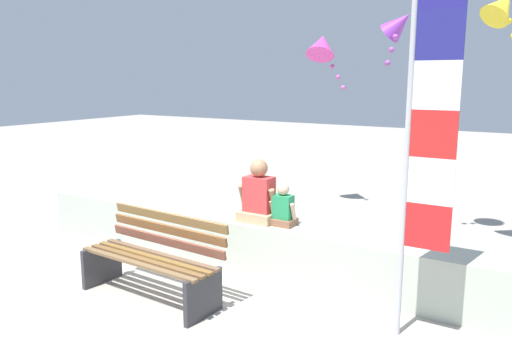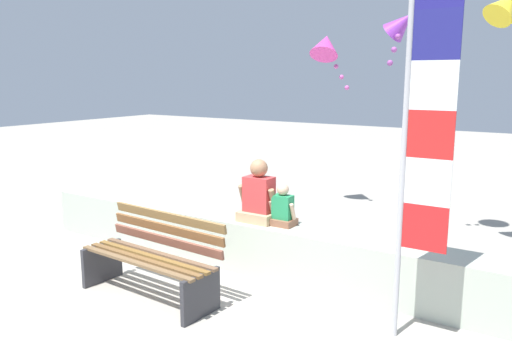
{
  "view_description": "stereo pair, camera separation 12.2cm",
  "coord_description": "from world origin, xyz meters",
  "px_view_note": "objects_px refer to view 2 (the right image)",
  "views": [
    {
      "loc": [
        3.33,
        -3.9,
        2.34
      ],
      "look_at": [
        0.2,
        1.2,
        1.22
      ],
      "focal_mm": 35.75,
      "sensor_mm": 36.0,
      "label": 1
    },
    {
      "loc": [
        3.44,
        -3.84,
        2.34
      ],
      "look_at": [
        0.2,
        1.2,
        1.22
      ],
      "focal_mm": 35.75,
      "sensor_mm": 36.0,
      "label": 2
    }
  ],
  "objects_px": {
    "park_bench": "(153,258)",
    "person_adult": "(259,197)",
    "flag_banner": "(422,128)",
    "kite_purple": "(402,24)",
    "kite_yellow": "(506,7)",
    "kite_magenta": "(326,46)",
    "person_child": "(283,209)"
  },
  "relations": [
    {
      "from": "park_bench",
      "to": "person_child",
      "type": "relative_size",
      "value": 3.34
    },
    {
      "from": "park_bench",
      "to": "person_child",
      "type": "bearing_deg",
      "value": 55.1
    },
    {
      "from": "park_bench",
      "to": "kite_magenta",
      "type": "distance_m",
      "value": 5.08
    },
    {
      "from": "person_adult",
      "to": "kite_yellow",
      "type": "xyz_separation_m",
      "value": [
        2.28,
        1.96,
        2.26
      ]
    },
    {
      "from": "kite_yellow",
      "to": "kite_purple",
      "type": "bearing_deg",
      "value": 170.34
    },
    {
      "from": "person_adult",
      "to": "kite_magenta",
      "type": "height_order",
      "value": "kite_magenta"
    },
    {
      "from": "person_adult",
      "to": "kite_yellow",
      "type": "relative_size",
      "value": 0.9
    },
    {
      "from": "person_child",
      "to": "person_adult",
      "type": "bearing_deg",
      "value": -179.94
    },
    {
      "from": "person_adult",
      "to": "kite_magenta",
      "type": "xyz_separation_m",
      "value": [
        -0.66,
        3.18,
        1.96
      ]
    },
    {
      "from": "park_bench",
      "to": "flag_banner",
      "type": "xyz_separation_m",
      "value": [
        2.62,
        0.55,
        1.5
      ]
    },
    {
      "from": "person_child",
      "to": "flag_banner",
      "type": "xyz_separation_m",
      "value": [
        1.74,
        -0.72,
        1.1
      ]
    },
    {
      "from": "kite_yellow",
      "to": "kite_magenta",
      "type": "bearing_deg",
      "value": 157.47
    },
    {
      "from": "kite_magenta",
      "to": "kite_yellow",
      "type": "distance_m",
      "value": 3.2
    },
    {
      "from": "kite_purple",
      "to": "kite_yellow",
      "type": "distance_m",
      "value": 1.35
    },
    {
      "from": "park_bench",
      "to": "person_adult",
      "type": "xyz_separation_m",
      "value": [
        0.55,
        1.27,
        0.49
      ]
    },
    {
      "from": "flag_banner",
      "to": "kite_magenta",
      "type": "relative_size",
      "value": 3.12
    },
    {
      "from": "person_child",
      "to": "flag_banner",
      "type": "relative_size",
      "value": 0.15
    },
    {
      "from": "park_bench",
      "to": "kite_magenta",
      "type": "height_order",
      "value": "kite_magenta"
    },
    {
      "from": "kite_purple",
      "to": "kite_magenta",
      "type": "bearing_deg",
      "value": 148.37
    },
    {
      "from": "park_bench",
      "to": "flag_banner",
      "type": "distance_m",
      "value": 3.07
    },
    {
      "from": "flag_banner",
      "to": "kite_magenta",
      "type": "distance_m",
      "value": 4.86
    },
    {
      "from": "kite_yellow",
      "to": "flag_banner",
      "type": "bearing_deg",
      "value": -94.46
    },
    {
      "from": "flag_banner",
      "to": "kite_purple",
      "type": "height_order",
      "value": "kite_purple"
    },
    {
      "from": "park_bench",
      "to": "kite_yellow",
      "type": "relative_size",
      "value": 2.0
    },
    {
      "from": "park_bench",
      "to": "kite_purple",
      "type": "height_order",
      "value": "kite_purple"
    },
    {
      "from": "kite_purple",
      "to": "kite_yellow",
      "type": "xyz_separation_m",
      "value": [
        1.33,
        -0.23,
        0.12
      ]
    },
    {
      "from": "person_adult",
      "to": "kite_purple",
      "type": "xyz_separation_m",
      "value": [
        0.96,
        2.19,
        2.15
      ]
    },
    {
      "from": "park_bench",
      "to": "flag_banner",
      "type": "relative_size",
      "value": 0.51
    },
    {
      "from": "person_child",
      "to": "kite_yellow",
      "type": "xyz_separation_m",
      "value": [
        1.95,
        1.96,
        2.37
      ]
    },
    {
      "from": "kite_magenta",
      "to": "kite_yellow",
      "type": "bearing_deg",
      "value": -22.53
    },
    {
      "from": "park_bench",
      "to": "person_adult",
      "type": "relative_size",
      "value": 2.21
    },
    {
      "from": "park_bench",
      "to": "person_child",
      "type": "distance_m",
      "value": 1.59
    }
  ]
}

